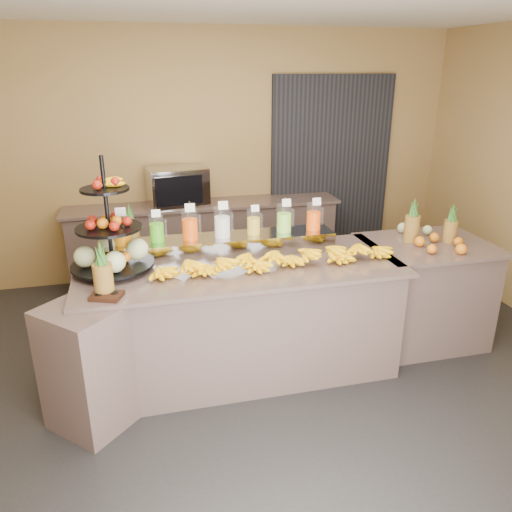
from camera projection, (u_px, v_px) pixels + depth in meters
name	position (u px, v px, depth m)	size (l,w,h in m)	color
ground	(250.00, 388.00, 3.92)	(6.00, 6.00, 0.00)	black
room_envelope	(249.00, 132.00, 4.02)	(6.04, 5.02, 2.82)	olive
buffet_counter	(228.00, 322.00, 3.97)	(2.75, 1.25, 0.93)	gray
right_counter	(423.00, 292.00, 4.51)	(1.08, 0.88, 0.93)	gray
back_ledge	(205.00, 242.00, 5.80)	(3.10, 0.55, 0.93)	gray
pitcher_tray	(223.00, 245.00, 4.07)	(1.85, 0.30, 0.15)	gray
juice_pitcher_orange_a	(122.00, 231.00, 3.83)	(0.13, 0.14, 0.32)	silver
juice_pitcher_green	(157.00, 230.00, 3.90)	(0.12, 0.12, 0.28)	silver
juice_pitcher_orange_b	(190.00, 226.00, 3.95)	(0.13, 0.14, 0.32)	silver
juice_pitcher_milk	(222.00, 224.00, 4.01)	(0.13, 0.14, 0.32)	silver
juice_pitcher_lemon	(254.00, 223.00, 4.07)	(0.11, 0.12, 0.27)	silver
juice_pitcher_lime	(284.00, 220.00, 4.13)	(0.13, 0.13, 0.31)	silver
juice_pitcher_orange_c	(314.00, 218.00, 4.19)	(0.12, 0.13, 0.30)	silver
banana_heap	(274.00, 256.00, 3.82)	(1.94, 0.18, 0.16)	yellow
fruit_stand	(116.00, 242.00, 3.69)	(0.78, 0.78, 0.86)	black
condiment_caddy	(107.00, 296.00, 3.31)	(0.20, 0.15, 0.03)	black
pineapple_left_a	(103.00, 276.00, 3.31)	(0.13, 0.13, 0.38)	brown
pineapple_left_b	(131.00, 235.00, 4.07)	(0.14, 0.14, 0.42)	brown
right_fruit_pile	(435.00, 237.00, 4.27)	(0.44, 0.42, 0.23)	brown
oven_warmer	(177.00, 186.00, 5.50)	(0.63, 0.44, 0.42)	gray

